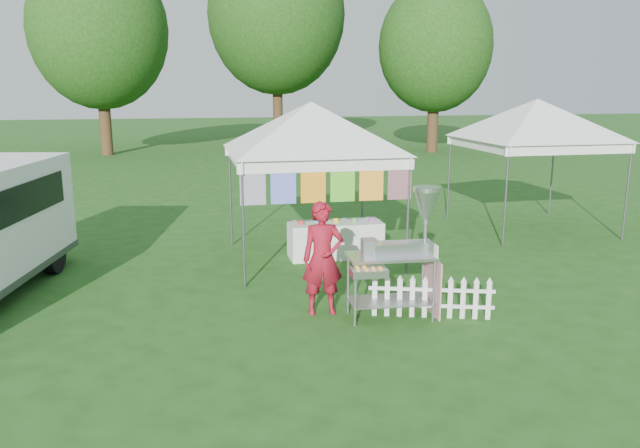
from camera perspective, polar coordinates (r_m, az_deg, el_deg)
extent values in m
plane|color=#1D4A15|center=(8.85, 3.76, -9.24)|extent=(120.00, 120.00, 0.00)
cylinder|color=#59595E|center=(10.26, -7.03, -0.12)|extent=(0.04, 0.04, 2.10)
cylinder|color=#59595E|center=(10.87, 8.04, 0.57)|extent=(0.04, 0.04, 2.10)
cylinder|color=#59595E|center=(13.04, -8.19, 2.54)|extent=(0.04, 0.04, 2.10)
cylinder|color=#59595E|center=(13.53, 3.91, 3.00)|extent=(0.04, 0.04, 2.10)
cube|color=white|center=(10.31, 0.74, 5.40)|extent=(3.00, 0.03, 0.22)
cube|color=white|center=(13.08, -2.06, 6.89)|extent=(3.00, 0.03, 0.22)
pyramid|color=white|center=(11.63, -0.84, 11.14)|extent=(4.24, 4.24, 0.90)
cylinder|color=#59595E|center=(10.31, 0.74, 5.84)|extent=(3.00, 0.03, 0.03)
cube|color=#35C3C8|center=(10.15, -6.17, 3.67)|extent=(0.42, 0.01, 0.70)
cube|color=purple|center=(10.21, -3.38, 3.78)|extent=(0.42, 0.01, 0.70)
cube|color=red|center=(10.30, -0.62, 3.87)|extent=(0.42, 0.01, 0.70)
cube|color=#18931B|center=(10.41, 2.08, 3.96)|extent=(0.42, 0.01, 0.70)
cube|color=#F9451B|center=(10.54, 4.72, 4.03)|extent=(0.42, 0.01, 0.70)
cube|color=orange|center=(10.70, 7.29, 4.10)|extent=(0.42, 0.01, 0.70)
cylinder|color=#59595E|center=(13.31, 16.61, 2.35)|extent=(0.04, 0.04, 2.10)
cylinder|color=#59595E|center=(14.88, 26.27, 2.60)|extent=(0.04, 0.04, 2.10)
cylinder|color=#59595E|center=(15.83, 11.71, 4.15)|extent=(0.04, 0.04, 2.10)
cylinder|color=#59595E|center=(17.17, 20.44, 4.26)|extent=(0.04, 0.04, 2.10)
cube|color=white|center=(13.93, 22.02, 6.34)|extent=(3.00, 0.03, 0.22)
cube|color=white|center=(16.35, 16.45, 7.51)|extent=(3.00, 0.03, 0.22)
pyramid|color=white|center=(15.07, 19.29, 10.76)|extent=(4.24, 4.24, 0.90)
cylinder|color=#59595E|center=(13.92, 22.05, 6.67)|extent=(3.00, 0.03, 0.03)
cylinder|color=#372914|center=(32.14, -19.09, 9.50)|extent=(0.56, 0.56, 3.96)
ellipsoid|color=#2D641B|center=(32.21, -19.59, 16.38)|extent=(6.40, 6.40, 7.36)
cylinder|color=#372914|center=(36.29, -3.89, 11.11)|extent=(0.56, 0.56, 4.84)
ellipsoid|color=#2D641B|center=(36.49, -4.00, 18.55)|extent=(7.60, 7.60, 8.74)
cylinder|color=#372914|center=(32.36, 10.29, 9.60)|extent=(0.56, 0.56, 3.52)
ellipsoid|color=#2D641B|center=(32.38, 10.53, 15.69)|extent=(5.60, 5.60, 6.44)
cylinder|color=gray|center=(8.67, 3.24, -6.47)|extent=(0.04, 0.04, 0.92)
cylinder|color=gray|center=(8.95, 10.36, -6.03)|extent=(0.04, 0.04, 0.92)
cylinder|color=gray|center=(9.14, 2.58, -5.44)|extent=(0.04, 0.04, 0.92)
cylinder|color=gray|center=(9.42, 9.36, -5.06)|extent=(0.04, 0.04, 0.92)
cube|color=gray|center=(9.09, 6.40, -6.97)|extent=(1.20, 0.66, 0.02)
cube|color=#B7B7BC|center=(8.90, 6.50, -2.92)|extent=(1.26, 0.69, 0.04)
cube|color=#B7B7BC|center=(8.97, 7.57, -2.19)|extent=(0.88, 0.31, 0.15)
cube|color=gray|center=(8.84, 4.51, -2.09)|extent=(0.22, 0.24, 0.22)
cylinder|color=gray|center=(8.98, 9.64, 0.14)|extent=(0.05, 0.05, 0.92)
cone|color=#B7B7BC|center=(8.93, 9.70, 1.75)|extent=(0.39, 0.39, 0.41)
cylinder|color=#B7B7BC|center=(8.89, 9.76, 3.17)|extent=(0.41, 0.41, 0.06)
cube|color=#B7B7BC|center=(8.47, 4.47, -4.40)|extent=(0.51, 0.34, 0.10)
cube|color=#CD8A8C|center=(9.20, 10.20, -5.51)|extent=(0.07, 0.77, 0.83)
cube|color=white|center=(8.76, 10.56, -2.47)|extent=(0.02, 0.14, 0.18)
imported|color=maroon|center=(9.04, 0.26, -3.18)|extent=(0.63, 0.43, 1.66)
cube|color=white|center=(12.82, -26.12, 0.02)|extent=(1.97, 1.03, 0.89)
cube|color=black|center=(10.91, -24.99, 2.12)|extent=(0.52, 2.67, 0.54)
cube|color=black|center=(13.03, -25.78, 3.55)|extent=(1.65, 0.34, 0.54)
cylinder|color=black|center=(12.09, -23.22, -2.60)|extent=(0.34, 0.70, 0.67)
cube|color=white|center=(9.13, 5.02, -6.69)|extent=(0.07, 0.04, 0.56)
cube|color=white|center=(9.13, 6.16, -6.71)|extent=(0.07, 0.04, 0.56)
cube|color=white|center=(9.14, 7.29, -6.73)|extent=(0.07, 0.04, 0.56)
cube|color=white|center=(9.15, 8.43, -6.75)|extent=(0.07, 0.04, 0.56)
cube|color=white|center=(9.16, 9.56, -6.76)|extent=(0.07, 0.04, 0.56)
cube|color=white|center=(9.17, 10.69, -6.77)|extent=(0.07, 0.04, 0.56)
cube|color=white|center=(9.19, 11.81, -6.78)|extent=(0.07, 0.04, 0.56)
cube|color=white|center=(9.22, 12.93, -6.79)|extent=(0.07, 0.04, 0.56)
cube|color=white|center=(9.24, 14.05, -6.79)|extent=(0.07, 0.04, 0.56)
cube|color=white|center=(9.27, 15.15, -6.80)|extent=(0.07, 0.04, 0.56)
cube|color=white|center=(9.20, 10.10, -7.36)|extent=(1.72, 0.57, 0.05)
cube|color=white|center=(9.12, 10.16, -5.94)|extent=(1.72, 0.57, 0.05)
cube|color=white|center=(12.17, 1.41, -1.42)|extent=(1.80, 0.70, 0.69)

